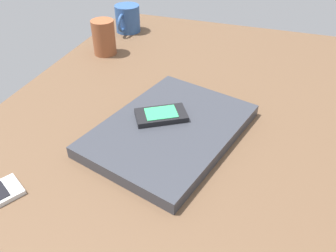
{
  "coord_description": "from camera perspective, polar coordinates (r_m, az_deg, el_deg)",
  "views": [
    {
      "loc": [
        55.0,
        16.52,
        44.97
      ],
      "look_at": [
        4.64,
        -0.48,
        5.0
      ],
      "focal_mm": 36.18,
      "sensor_mm": 36.0,
      "label": 1
    }
  ],
  "objects": [
    {
      "name": "laptop_closed",
      "position": [
        0.67,
        0.0,
        -0.54
      ],
      "size": [
        37.55,
        31.25,
        2.42
      ],
      "primitive_type": "cube",
      "rotation": [
        0.0,
        0.0,
        -0.28
      ],
      "color": "#33353D",
      "rests_on": "desk_surface"
    },
    {
      "name": "coffee_mug",
      "position": [
        1.15,
        -6.86,
        17.51
      ],
      "size": [
        10.98,
        7.84,
        8.35
      ],
      "color": "#2D518C",
      "rests_on": "desk_surface"
    },
    {
      "name": "pen_cup",
      "position": [
        1.0,
        -10.75,
        14.46
      ],
      "size": [
        6.36,
        6.36,
        9.67
      ],
      "primitive_type": "cylinder",
      "color": "brown",
      "rests_on": "desk_surface"
    },
    {
      "name": "cell_phone_on_laptop",
      "position": [
        0.68,
        -1.17,
        1.85
      ],
      "size": [
        10.05,
        11.57,
        1.23
      ],
      "color": "black",
      "rests_on": "laptop_closed"
    },
    {
      "name": "desk_surface",
      "position": [
        0.72,
        1.54,
        -0.2
      ],
      "size": [
        120.0,
        80.0,
        3.0
      ],
      "primitive_type": "cube",
      "color": "brown",
      "rests_on": "ground"
    }
  ]
}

